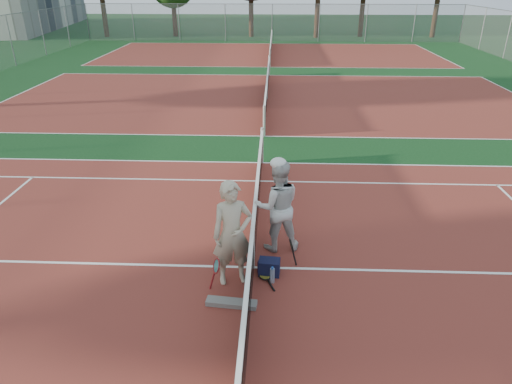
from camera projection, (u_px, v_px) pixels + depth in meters
ground at (253, 268)px, 8.82m from camera, size 130.00×130.00×0.00m
court_main at (253, 267)px, 8.82m from camera, size 23.77×10.97×0.01m
court_far_a at (267, 99)px, 21.01m from camera, size 23.77×10.97×0.01m
court_far_b at (271, 54)px, 33.20m from camera, size 23.77×10.97×0.01m
net_main at (253, 245)px, 8.60m from camera, size 0.10×10.98×1.02m
net_far_a at (267, 87)px, 20.79m from camera, size 0.10×10.98×1.02m
net_far_b at (271, 46)px, 32.98m from camera, size 0.10×10.98×1.02m
fence_back at (272, 23)px, 38.88m from camera, size 32.00×0.06×3.00m
player_a at (232, 234)px, 8.04m from camera, size 0.83×0.67×1.99m
player_b at (277, 206)px, 9.08m from camera, size 1.04×0.87×1.92m
racket_red at (217, 274)px, 8.15m from camera, size 0.30×0.33×0.58m
racket_black_held at (291, 253)px, 8.76m from camera, size 0.22×0.30×0.59m
racket_spare at (265, 276)px, 8.53m from camera, size 0.48×0.66×0.06m
sports_bag_navy at (269, 267)px, 8.57m from camera, size 0.41×0.30×0.31m
sports_bag_purple at (267, 266)px, 8.65m from camera, size 0.37×0.30×0.26m
net_cover_canvas at (231, 303)px, 7.79m from camera, size 0.89×0.29×0.09m
water_bottle at (272, 276)px, 8.33m from camera, size 0.09×0.09×0.30m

